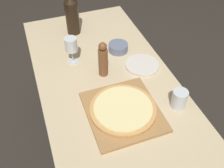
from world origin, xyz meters
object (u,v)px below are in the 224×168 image
at_px(wine_glass, 71,45).
at_px(small_bowl, 118,47).
at_px(pepper_mill, 103,60).
at_px(wine_bottle, 72,14).
at_px(pizza, 122,109).

xyz_separation_m(wine_glass, small_bowl, (0.29, 0.01, -0.09)).
height_order(pepper_mill, wine_glass, pepper_mill).
bearing_deg(wine_bottle, pepper_mill, -83.41).
height_order(pizza, wine_bottle, wine_bottle).
relative_size(wine_bottle, wine_glass, 2.00).
bearing_deg(small_bowl, wine_glass, -178.39).
bearing_deg(pepper_mill, small_bowl, 47.97).
relative_size(pizza, pepper_mill, 1.52).
bearing_deg(wine_glass, pepper_mill, -51.16).
xyz_separation_m(pepper_mill, wine_glass, (-0.13, 0.17, 0.02)).
xyz_separation_m(wine_bottle, wine_glass, (-0.08, -0.30, -0.02)).
height_order(wine_bottle, wine_glass, wine_bottle).
xyz_separation_m(pizza, pepper_mill, (0.00, 0.30, 0.07)).
relative_size(pepper_mill, wine_glass, 1.30).
height_order(pizza, wine_glass, wine_glass).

